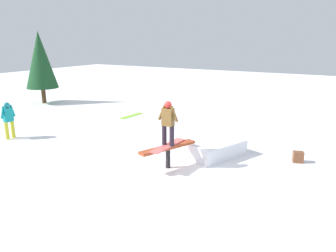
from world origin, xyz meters
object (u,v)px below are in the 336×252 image
Objects in this scene: rail_feature at (168,150)px; backpack_on_snow at (298,157)px; pine_tree_near at (40,60)px; main_rider_on_rail at (168,125)px; bystander_teal at (8,118)px; loose_snowboard_lime at (131,116)px.

backpack_on_snow is at bearing 147.20° from rail_feature.
main_rider_on_rail is at bearing 66.41° from pine_tree_near.
main_rider_on_rail is 0.37× the size of pine_tree_near.
pine_tree_near is at bearing -93.05° from rail_feature.
rail_feature is 5.54× the size of backpack_on_snow.
pine_tree_near reaches higher than bystander_teal.
pine_tree_near is (-0.13, -6.49, 2.48)m from loose_snowboard_lime.
backpack_on_snow is at bearing -104.58° from loose_snowboard_lime.
bystander_teal reaches higher than backpack_on_snow.
loose_snowboard_lime is (-4.87, -4.95, -1.30)m from main_rider_on_rail.
loose_snowboard_lime is (-4.87, -4.95, -0.55)m from rail_feature.
loose_snowboard_lime is 6.95m from pine_tree_near.
bystander_teal is 4.12× the size of backpack_on_snow.
main_rider_on_rail is (0.00, 0.00, 0.75)m from rail_feature.
pine_tree_near is (-5.00, -11.44, 1.19)m from main_rider_on_rail.
rail_feature is 6.96m from loose_snowboard_lime.
main_rider_on_rail reaches higher than rail_feature.
main_rider_on_rail reaches higher than bystander_teal.
rail_feature reaches higher than loose_snowboard_lime.
loose_snowboard_lime is 8.54m from backpack_on_snow.
bystander_teal reaches higher than loose_snowboard_lime.
rail_feature is 1.21× the size of loose_snowboard_lime.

